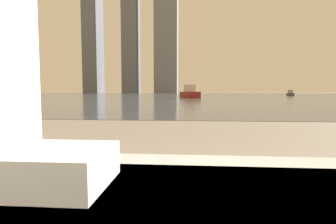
{
  "coord_description": "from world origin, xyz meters",
  "views": [
    {
      "loc": [
        0.01,
        0.24,
        0.76
      ],
      "look_at": [
        -0.14,
        2.15,
        0.61
      ],
      "focal_mm": 28.0,
      "sensor_mm": 36.0,
      "label": 1
    }
  ],
  "objects": [
    {
      "name": "skyline_tower_1",
      "position": [
        -26.3,
        118.0,
        35.76
      ],
      "size": [
        6.67,
        9.53,
        71.52
      ],
      "color": "slate",
      "rests_on": "ground_plane"
    },
    {
      "name": "towel_stack",
      "position": [
        -0.3,
        0.77,
        0.6
      ],
      "size": [
        0.27,
        0.21,
        0.08
      ],
      "color": "white",
      "rests_on": "bathtub"
    },
    {
      "name": "harbor_boat_1",
      "position": [
        0.03,
        31.09,
        0.55
      ],
      "size": [
        2.47,
        4.31,
        1.53
      ],
      "color": "maroon",
      "rests_on": "harbor_water"
    },
    {
      "name": "harbor_boat_4",
      "position": [
        17.56,
        47.52,
        0.37
      ],
      "size": [
        1.54,
        2.88,
        1.03
      ],
      "color": "#4C4C51",
      "rests_on": "harbor_water"
    },
    {
      "name": "skyline_tower_2",
      "position": [
        -10.23,
        118.0,
        39.17
      ],
      "size": [
        9.84,
        13.24,
        78.35
      ],
      "color": "slate",
      "rests_on": "ground_plane"
    },
    {
      "name": "harbor_water",
      "position": [
        0.0,
        62.0,
        0.01
      ],
      "size": [
        180.0,
        110.0,
        0.01
      ],
      "color": "slate",
      "rests_on": "ground_plane"
    },
    {
      "name": "skyline_tower_0",
      "position": [
        -43.77,
        118.0,
        23.5
      ],
      "size": [
        6.19,
        11.43,
        47.0
      ],
      "color": "slate",
      "rests_on": "ground_plane"
    }
  ]
}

